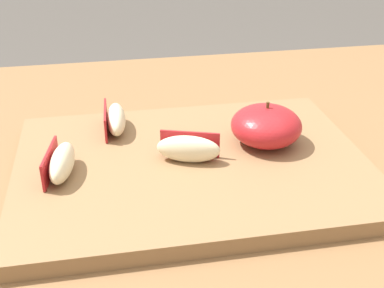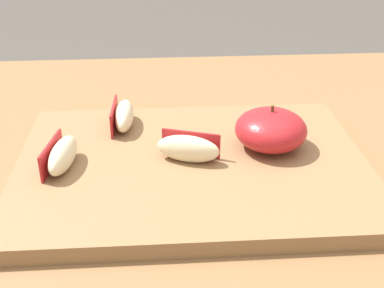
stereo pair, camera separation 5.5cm
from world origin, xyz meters
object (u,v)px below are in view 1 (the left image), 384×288
cutting_board (192,167)px  apple_half_skin_up (266,126)px  apple_wedge_near_knife (115,119)px  apple_wedge_left (61,163)px  apple_wedge_back (189,148)px

cutting_board → apple_half_skin_up: bearing=14.3°
apple_half_skin_up → apple_wedge_near_knife: apple_half_skin_up is taller
cutting_board → apple_wedge_left: 0.14m
apple_wedge_near_knife → apple_wedge_left: bearing=-122.6°
cutting_board → apple_wedge_near_knife: (-0.08, 0.09, 0.02)m
apple_wedge_near_knife → apple_wedge_back: bearing=-49.8°
cutting_board → apple_wedge_back: size_ratio=5.27×
apple_wedge_left → apple_wedge_back: bearing=2.6°
apple_half_skin_up → apple_wedge_near_knife: size_ratio=1.16×
apple_wedge_near_knife → apple_wedge_left: 0.11m
apple_wedge_back → apple_wedge_left: bearing=-177.4°
apple_half_skin_up → cutting_board: bearing=-165.7°
apple_half_skin_up → apple_wedge_near_knife: bearing=159.4°
cutting_board → apple_wedge_left: bearing=-177.1°
apple_wedge_back → apple_wedge_left: (-0.14, -0.01, 0.00)m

